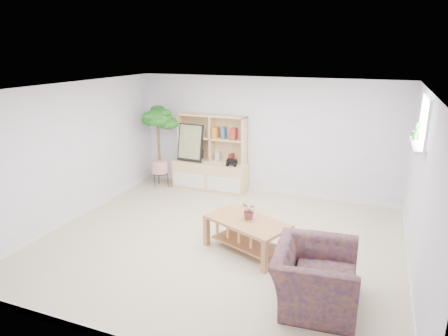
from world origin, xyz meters
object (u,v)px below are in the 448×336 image
(coffee_table, at_px, (247,235))
(floor_tree, at_px, (159,148))
(armchair, at_px, (315,273))
(storage_unit, at_px, (210,153))

(coffee_table, xyz_separation_m, floor_tree, (-2.69, 2.07, 0.64))
(armchair, bearing_deg, floor_tree, 47.31)
(storage_unit, relative_size, armchair, 1.47)
(storage_unit, bearing_deg, floor_tree, -165.37)
(armchair, bearing_deg, coffee_table, 46.23)
(coffee_table, bearing_deg, floor_tree, 165.17)
(floor_tree, bearing_deg, armchair, -38.09)
(coffee_table, bearing_deg, storage_unit, 147.12)
(storage_unit, height_order, coffee_table, storage_unit)
(storage_unit, distance_m, floor_tree, 1.12)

